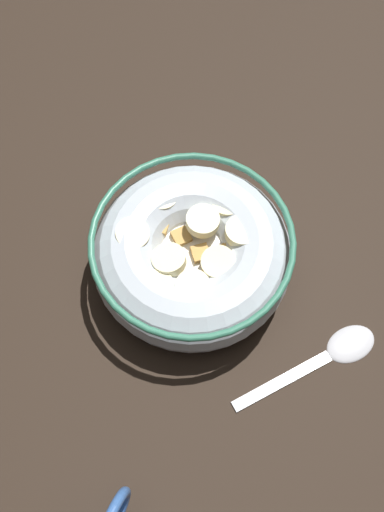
% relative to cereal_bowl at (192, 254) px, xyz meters
% --- Properties ---
extents(ground_plane, '(1.28, 1.28, 0.02)m').
position_rel_cereal_bowl_xyz_m(ground_plane, '(0.00, -0.00, -0.04)').
color(ground_plane, black).
extents(cereal_bowl, '(0.18, 0.18, 0.07)m').
position_rel_cereal_bowl_xyz_m(cereal_bowl, '(0.00, 0.00, 0.00)').
color(cereal_bowl, '#B2BCC6').
rests_on(cereal_bowl, ground_plane).
extents(spoon, '(0.13, 0.10, 0.01)m').
position_rel_cereal_bowl_xyz_m(spoon, '(-0.02, -0.15, -0.03)').
color(spoon, '#B7B7BC').
rests_on(spoon, ground_plane).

